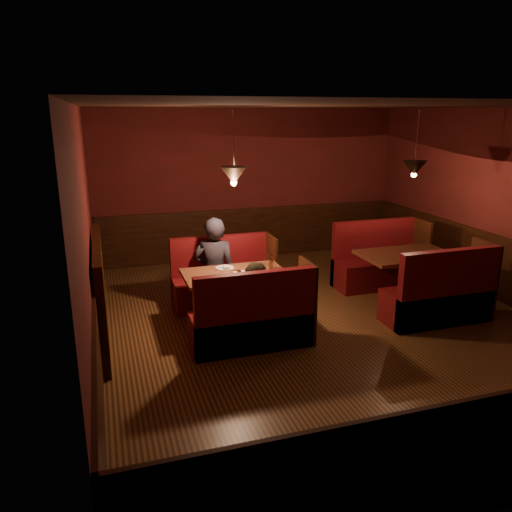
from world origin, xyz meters
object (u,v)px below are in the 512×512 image
object	(u,v)px
main_bench_far	(224,283)
main_bench_near	(254,323)
diner_a	(214,252)
diner_b	(259,290)
second_bench_near	(441,299)
main_table	(236,284)
second_table	(406,266)
second_bench_far	(378,265)

from	to	relation	value
main_bench_far	main_bench_near	xyz separation A→B (m)	(0.00, -1.57, 0.00)
diner_a	diner_b	world-z (taller)	diner_a
second_bench_near	diner_a	size ratio (longest dim) A/B	0.88
main_table	diner_b	size ratio (longest dim) A/B	0.99
second_bench_near	diner_a	world-z (taller)	diner_a
second_table	second_bench_near	xyz separation A→B (m)	(0.03, -0.83, -0.23)
diner_b	diner_a	bearing A→B (deg)	124.64
diner_a	second_bench_near	bearing A→B (deg)	168.13
main_bench_far	second_bench_near	world-z (taller)	second_bench_near
main_table	second_bench_far	distance (m)	2.84
second_table	second_bench_far	size ratio (longest dim) A/B	0.90
main_table	main_bench_far	xyz separation A→B (m)	(0.02, 0.78, -0.24)
main_table	second_bench_far	world-z (taller)	second_bench_far
second_table	diner_a	world-z (taller)	diner_a
main_table	diner_b	xyz separation A→B (m)	(0.12, -0.64, 0.13)
second_bench_far	diner_b	bearing A→B (deg)	-150.30
second_table	diner_a	size ratio (longest dim) A/B	0.80
second_table	diner_b	size ratio (longest dim) A/B	0.99
main_bench_near	diner_b	world-z (taller)	diner_b
second_bench_far	diner_a	distance (m)	2.90
main_bench_near	second_bench_far	xyz separation A→B (m)	(2.69, 1.62, 0.02)
second_bench_far	second_bench_near	size ratio (longest dim) A/B	1.00
main_table	diner_a	xyz separation A→B (m)	(-0.14, 0.68, 0.29)
second_table	second_bench_near	distance (m)	0.86
second_table	main_table	bearing A→B (deg)	-179.84
main_bench_near	diner_a	world-z (taller)	diner_a
second_bench_near	diner_a	xyz separation A→B (m)	(-2.85, 1.50, 0.52)
main_table	second_table	bearing A→B (deg)	0.16
main_table	second_bench_near	distance (m)	2.84
main_bench_far	main_bench_near	bearing A→B (deg)	-90.00
second_bench_near	diner_b	size ratio (longest dim) A/B	1.10
second_bench_far	second_bench_near	world-z (taller)	same
main_bench_near	diner_a	bearing A→B (deg)	96.05
second_table	diner_b	bearing A→B (deg)	-165.73
main_bench_near	diner_a	size ratio (longest dim) A/B	0.88
main_bench_near	main_table	bearing A→B (deg)	91.10
main_table	second_table	distance (m)	2.68
main_bench_far	diner_b	xyz separation A→B (m)	(0.10, -1.43, 0.37)
second_table	diner_a	bearing A→B (deg)	166.50
main_bench_far	diner_a	bearing A→B (deg)	-147.25
main_table	second_bench_far	size ratio (longest dim) A/B	0.90
second_bench_near	diner_a	bearing A→B (deg)	152.18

